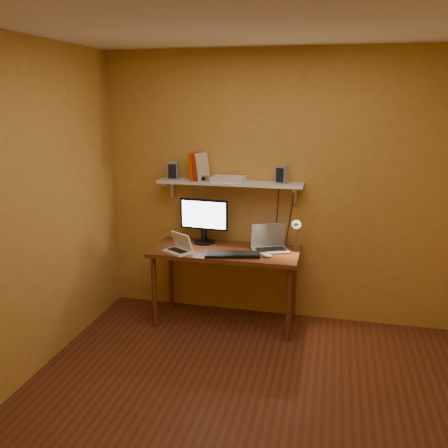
% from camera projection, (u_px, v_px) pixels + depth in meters
% --- Properties ---
extents(room, '(3.44, 3.24, 2.64)m').
position_uv_depth(room, '(244.00, 232.00, 3.07)').
color(room, '#592B17').
rests_on(room, ground).
extents(desk, '(1.40, 0.60, 0.75)m').
position_uv_depth(desk, '(225.00, 258.00, 4.53)').
color(desk, brown).
rests_on(desk, ground).
extents(wall_shelf, '(1.40, 0.25, 0.21)m').
position_uv_depth(wall_shelf, '(230.00, 183.00, 4.53)').
color(wall_shelf, white).
rests_on(wall_shelf, room).
extents(monitor, '(0.49, 0.22, 0.44)m').
position_uv_depth(monitor, '(204.00, 219.00, 4.66)').
color(monitor, black).
rests_on(monitor, desk).
extents(laptop, '(0.39, 0.34, 0.25)m').
position_uv_depth(laptop, '(269.00, 243.00, 4.48)').
color(laptop, gray).
rests_on(laptop, desk).
extents(netbook, '(0.30, 0.28, 0.18)m').
position_uv_depth(netbook, '(180.00, 247.00, 4.43)').
color(netbook, white).
rests_on(netbook, desk).
extents(keyboard, '(0.52, 0.27, 0.03)m').
position_uv_depth(keyboard, '(232.00, 255.00, 4.33)').
color(keyboard, black).
rests_on(keyboard, desk).
extents(mouse, '(0.10, 0.08, 0.03)m').
position_uv_depth(mouse, '(267.00, 256.00, 4.29)').
color(mouse, white).
rests_on(mouse, desk).
extents(desk_lamp, '(0.09, 0.23, 0.38)m').
position_uv_depth(desk_lamp, '(297.00, 229.00, 4.43)').
color(desk_lamp, silver).
rests_on(desk_lamp, desk).
extents(speaker_left, '(0.11, 0.11, 0.18)m').
position_uv_depth(speaker_left, '(173.00, 171.00, 4.62)').
color(speaker_left, gray).
rests_on(speaker_left, wall_shelf).
extents(speaker_right, '(0.12, 0.12, 0.17)m').
position_uv_depth(speaker_right, '(282.00, 174.00, 4.41)').
color(speaker_right, gray).
rests_on(speaker_right, wall_shelf).
extents(books, '(0.18, 0.19, 0.27)m').
position_uv_depth(books, '(199.00, 167.00, 4.57)').
color(books, '#EF3B02').
rests_on(books, wall_shelf).
extents(shelf_camera, '(0.10, 0.05, 0.06)m').
position_uv_depth(shelf_camera, '(204.00, 179.00, 4.52)').
color(shelf_camera, silver).
rests_on(shelf_camera, wall_shelf).
extents(router, '(0.31, 0.21, 0.05)m').
position_uv_depth(router, '(229.00, 179.00, 4.51)').
color(router, white).
rests_on(router, wall_shelf).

